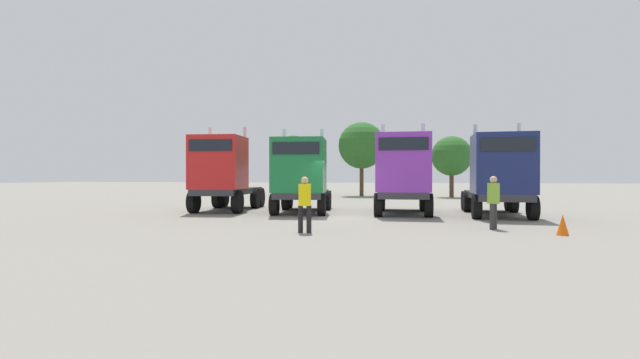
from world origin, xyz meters
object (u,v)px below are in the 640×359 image
Objects in this scene: semi_truck_green at (301,174)px; visitor_with_camera at (493,198)px; traffic_cone_near at (563,225)px; semi_truck_purple at (403,174)px; visitor_in_hivis at (305,200)px; semi_truck_red at (223,173)px; semi_truck_navy at (500,175)px.

semi_truck_green is 3.29× the size of visitor_with_camera.
traffic_cone_near is at bearing 51.29° from semi_truck_green.
semi_truck_green is 4.86m from semi_truck_purple.
semi_truck_green is 9.32× the size of traffic_cone_near.
semi_truck_purple is 3.20× the size of visitor_in_hivis.
semi_truck_purple is 7.85m from visitor_in_hivis.
traffic_cone_near is (14.00, -6.44, -1.67)m from semi_truck_red.
semi_truck_green is at bearing 174.34° from visitor_with_camera.
semi_truck_purple is (4.86, 0.18, 0.04)m from semi_truck_green.
semi_truck_navy is 3.47× the size of visitor_with_camera.
visitor_with_camera is (-1.10, -4.84, -0.82)m from semi_truck_navy.
visitor_in_hivis is (6.10, -7.42, -0.95)m from semi_truck_red.
semi_truck_red reaches higher than visitor_in_hivis.
visitor_with_camera is 2.83× the size of traffic_cone_near.
visitor_in_hivis is (-7.19, -7.02, -0.84)m from semi_truck_navy.
visitor_with_camera reaches higher than traffic_cone_near.
semi_truck_red reaches higher than semi_truck_navy.
semi_truck_green is at bearing -89.47° from semi_truck_purple.
semi_truck_red is at bearing 155.31° from traffic_cone_near.
traffic_cone_near is (4.93, -6.23, -1.61)m from semi_truck_purple.
visitor_with_camera is at bearing 111.22° from visitor_in_hivis.
semi_truck_red is at bearing -139.04° from visitor_in_hivis.
visitor_in_hivis is 0.99× the size of visitor_with_camera.
semi_truck_navy is 3.50× the size of visitor_in_hivis.
semi_truck_green is 1.04× the size of semi_truck_purple.
traffic_cone_near is at bearing 7.92° from semi_truck_navy.
semi_truck_navy is 5.03m from visitor_with_camera.
semi_truck_green is 11.61m from traffic_cone_near.
semi_truck_red is 1.06× the size of semi_truck_purple.
semi_truck_purple reaches higher than visitor_with_camera.
semi_truck_red is 1.02× the size of semi_truck_green.
visitor_with_camera is at bearing -11.57° from semi_truck_navy.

